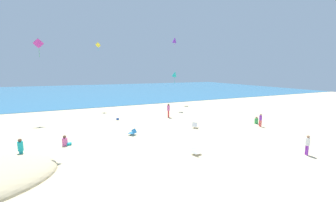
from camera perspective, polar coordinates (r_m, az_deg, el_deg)
The scene contains 16 objects.
ground_plane at distance 22.43m, azimuth -5.06°, elevation -6.59°, with size 120.00×120.00×0.00m, color #C6B58C.
ocean_water at distance 64.36m, azimuth -17.87°, elevation 2.80°, with size 120.00×60.00×0.05m, color teal.
beach_chair_far_left at distance 21.01m, azimuth 7.66°, elevation -6.84°, with size 0.81×0.80×0.62m.
beach_chair_far_right at distance 14.62m, azimuth 7.81°, elevation -13.88°, with size 0.80×0.76×0.56m.
beach_chair_near_camera at distance 18.93m, azimuth -9.90°, elevation -8.64°, with size 0.85×0.85×0.56m.
cooler_box at distance 25.19m, azimuth -14.05°, elevation -4.82°, with size 0.37×0.47×0.29m.
person_0 at distance 24.67m, azimuth 23.70°, elevation -5.17°, with size 0.73×0.66×0.82m.
person_1 at distance 17.20m, azimuth 34.69°, elevation -9.88°, with size 0.38×0.38×1.42m.
person_2 at distance 23.43m, azimuth 24.68°, elevation -4.69°, with size 0.32×0.32×1.38m.
person_3 at distance 25.50m, azimuth 0.13°, elevation -2.41°, with size 0.49×0.49×1.76m.
person_4 at distance 18.05m, azimuth -26.98°, elevation -10.19°, with size 0.67×0.41×0.83m.
person_5 at distance 16.12m, azimuth -36.18°, elevation -10.83°, with size 0.38×0.38×1.58m.
kite_magenta at distance 28.38m, azimuth -32.76°, elevation 13.47°, with size 1.14×0.25×2.15m.
kite_teal at distance 30.14m, azimuth 1.91°, elevation 7.69°, with size 0.71×1.01×2.02m.
kite_yellow at distance 33.64m, azimuth -19.15°, elevation 14.68°, with size 0.75×0.43×1.24m.
kite_purple at distance 38.12m, azimuth 1.86°, elevation 16.82°, with size 1.05×1.19×1.77m.
Camera 1 is at (-7.08, -10.49, 5.75)m, focal length 21.58 mm.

